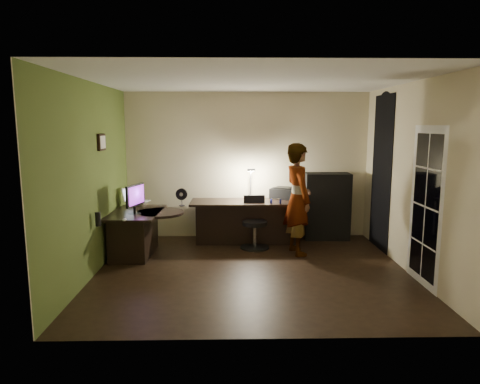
{
  "coord_description": "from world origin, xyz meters",
  "views": [
    {
      "loc": [
        -0.31,
        -5.96,
        2.11
      ],
      "look_at": [
        -0.15,
        1.05,
        1.0
      ],
      "focal_mm": 32.0,
      "sensor_mm": 36.0,
      "label": 1
    }
  ],
  "objects_px": {
    "monitor": "(134,204)",
    "desk_left": "(137,233)",
    "person": "(298,199)",
    "cabinet": "(327,206)",
    "desk_right": "(248,222)",
    "office_chair": "(255,223)"
  },
  "relations": [
    {
      "from": "desk_left",
      "to": "person",
      "type": "xyz_separation_m",
      "value": [
        2.62,
        0.04,
        0.55
      ]
    },
    {
      "from": "office_chair",
      "to": "desk_right",
      "type": "bearing_deg",
      "value": 107.17
    },
    {
      "from": "cabinet",
      "to": "office_chair",
      "type": "distance_m",
      "value": 1.51
    },
    {
      "from": "cabinet",
      "to": "person",
      "type": "distance_m",
      "value": 1.19
    },
    {
      "from": "desk_right",
      "to": "monitor",
      "type": "distance_m",
      "value": 2.07
    },
    {
      "from": "person",
      "to": "desk_left",
      "type": "bearing_deg",
      "value": 77.33
    },
    {
      "from": "cabinet",
      "to": "person",
      "type": "height_order",
      "value": "person"
    },
    {
      "from": "cabinet",
      "to": "desk_left",
      "type": "bearing_deg",
      "value": -161.81
    },
    {
      "from": "desk_right",
      "to": "cabinet",
      "type": "distance_m",
      "value": 1.52
    },
    {
      "from": "desk_left",
      "to": "desk_right",
      "type": "bearing_deg",
      "value": 23.22
    },
    {
      "from": "desk_right",
      "to": "person",
      "type": "distance_m",
      "value": 1.16
    },
    {
      "from": "desk_right",
      "to": "cabinet",
      "type": "relative_size",
      "value": 1.65
    },
    {
      "from": "office_chair",
      "to": "monitor",
      "type": "bearing_deg",
      "value": -165.84
    },
    {
      "from": "office_chair",
      "to": "person",
      "type": "xyz_separation_m",
      "value": [
        0.68,
        -0.31,
        0.46
      ]
    },
    {
      "from": "cabinet",
      "to": "office_chair",
      "type": "height_order",
      "value": "cabinet"
    },
    {
      "from": "monitor",
      "to": "desk_left",
      "type": "bearing_deg",
      "value": 109.99
    },
    {
      "from": "cabinet",
      "to": "desk_right",
      "type": "bearing_deg",
      "value": -168.11
    },
    {
      "from": "monitor",
      "to": "person",
      "type": "distance_m",
      "value": 2.62
    },
    {
      "from": "office_chair",
      "to": "person",
      "type": "height_order",
      "value": "person"
    },
    {
      "from": "desk_left",
      "to": "desk_right",
      "type": "relative_size",
      "value": 0.62
    },
    {
      "from": "person",
      "to": "cabinet",
      "type": "bearing_deg",
      "value": -50.32
    },
    {
      "from": "desk_left",
      "to": "cabinet",
      "type": "bearing_deg",
      "value": 18.38
    }
  ]
}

